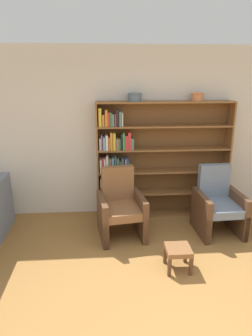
# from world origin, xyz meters

# --- Properties ---
(ground_plane) EXTENTS (24.00, 24.00, 0.00)m
(ground_plane) POSITION_xyz_m (0.00, 0.00, 0.00)
(ground_plane) COLOR olive
(wall_back) EXTENTS (12.00, 0.06, 2.75)m
(wall_back) POSITION_xyz_m (0.00, 2.72, 1.38)
(wall_back) COLOR silver
(wall_back) RESTS_ON ground
(bookshelf) EXTENTS (2.17, 0.30, 1.91)m
(bookshelf) POSITION_xyz_m (-0.03, 2.54, 0.95)
(bookshelf) COLOR brown
(bookshelf) RESTS_ON ground
(bowl_stoneware) EXTENTS (0.23, 0.23, 0.13)m
(bowl_stoneware) POSITION_xyz_m (-0.28, 2.53, 1.98)
(bowl_stoneware) COLOR slate
(bowl_stoneware) RESTS_ON bookshelf
(bowl_copper) EXTENTS (0.21, 0.21, 0.12)m
(bowl_copper) POSITION_xyz_m (0.70, 2.53, 1.98)
(bowl_copper) COLOR #C67547
(bowl_copper) RESTS_ON bookshelf
(armchair_leather) EXTENTS (0.73, 0.77, 1.00)m
(armchair_leather) POSITION_xyz_m (-0.54, 1.88, 0.43)
(armchair_leather) COLOR brown
(armchair_leather) RESTS_ON ground
(armchair_cushioned) EXTENTS (0.67, 0.71, 1.00)m
(armchair_cushioned) POSITION_xyz_m (0.93, 1.88, 0.43)
(armchair_cushioned) COLOR brown
(armchair_cushioned) RESTS_ON ground
(footstool) EXTENTS (0.30, 0.30, 0.30)m
(footstool) POSITION_xyz_m (0.11, 0.98, 0.23)
(footstool) COLOR brown
(footstool) RESTS_ON ground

